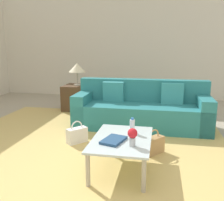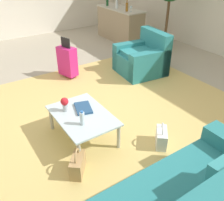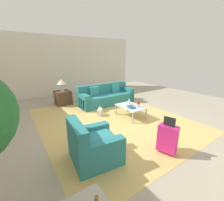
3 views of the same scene
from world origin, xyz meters
TOP-DOWN VIEW (x-y plane):
  - ground_plane at (0.00, 0.00)m, footprint 12.00×12.00m
  - area_rug at (0.60, 0.20)m, footprint 5.20×4.40m
  - armchair at (-0.89, 1.67)m, footprint 1.00×1.01m
  - coffee_table at (0.40, -0.50)m, footprint 1.00×0.69m
  - water_bottle at (0.60, -0.60)m, footprint 0.06×0.06m
  - coffee_table_book at (0.28, -0.42)m, footprint 0.37×0.30m
  - flower_vase at (0.18, -0.65)m, footprint 0.11×0.11m
  - bar_console at (-3.10, 2.60)m, footprint 1.66×0.59m
  - wine_glass_leftmost at (-3.67, 2.55)m, footprint 0.08×0.08m
  - wine_glass_left_of_centre at (-2.53, 2.55)m, footprint 0.08×0.08m
  - wine_bottle_green at (-3.60, 2.49)m, footprint 0.07×0.07m
  - wine_bottle_clear at (-3.11, 2.49)m, footprint 0.07×0.07m
  - wine_bottle_amber at (-2.63, 2.49)m, footprint 0.07×0.07m
  - suitcase_magenta at (-1.60, 0.20)m, footprint 0.45×0.33m
  - handbag_white at (1.13, 0.32)m, footprint 0.33×0.32m
  - handbag_tan at (0.95, -0.87)m, footprint 0.34×0.31m

SIDE VIEW (x-z plane):
  - ground_plane at x=0.00m, z-range 0.00..0.00m
  - area_rug at x=0.60m, z-range 0.00..0.01m
  - handbag_white at x=1.13m, z-range -0.05..0.31m
  - handbag_tan at x=0.95m, z-range -0.05..0.31m
  - armchair at x=-0.89m, z-range -0.15..0.75m
  - coffee_table at x=0.40m, z-range 0.15..0.56m
  - suitcase_magenta at x=-1.60m, z-range -0.07..0.78m
  - coffee_table_book at x=0.28m, z-range 0.40..0.43m
  - bar_console at x=-3.10m, z-range 0.02..0.94m
  - water_bottle at x=0.60m, z-range 0.40..0.60m
  - flower_vase at x=0.18m, z-range 0.42..0.63m
  - wine_glass_leftmost at x=-3.67m, z-range 0.95..1.11m
  - wine_glass_left_of_centre at x=-2.53m, z-range 0.95..1.11m
  - wine_bottle_green at x=-3.60m, z-range 0.89..1.19m
  - wine_bottle_clear at x=-3.11m, z-range 0.89..1.19m
  - wine_bottle_amber at x=-2.63m, z-range 0.89..1.19m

